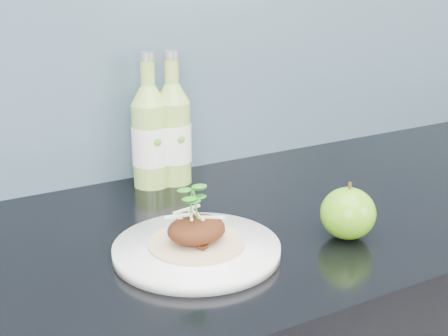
{
  "coord_description": "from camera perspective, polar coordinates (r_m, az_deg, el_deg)",
  "views": [
    {
      "loc": [
        -0.49,
        0.9,
        1.3
      ],
      "look_at": [
        -0.04,
        1.68,
        1.0
      ],
      "focal_mm": 50.0,
      "sensor_mm": 36.0,
      "label": 1
    }
  ],
  "objects": [
    {
      "name": "cider_bottle_right",
      "position": [
        1.16,
        -4.68,
        3.13
      ],
      "size": [
        0.07,
        0.07,
        0.25
      ],
      "rotation": [
        0.0,
        0.0,
        -0.02
      ],
      "color": "#90B84C",
      "rests_on": "kitchen_counter"
    },
    {
      "name": "pork_taco",
      "position": [
        0.88,
        -2.55,
        -5.37
      ],
      "size": [
        0.14,
        0.14,
        0.09
      ],
      "color": "tan",
      "rests_on": "dinner_plate"
    },
    {
      "name": "dinner_plate",
      "position": [
        0.9,
        -2.52,
        -7.46
      ],
      "size": [
        0.27,
        0.27,
        0.02
      ],
      "color": "white",
      "rests_on": "kitchen_counter"
    },
    {
      "name": "green_apple",
      "position": [
        0.95,
        11.27,
        -4.09
      ],
      "size": [
        0.1,
        0.1,
        0.09
      ],
      "rotation": [
        0.0,
        0.0,
        0.27
      ],
      "color": "#408A0F",
      "rests_on": "kitchen_counter"
    },
    {
      "name": "cider_bottle_left",
      "position": [
        1.15,
        -6.79,
        2.87
      ],
      "size": [
        0.08,
        0.08,
        0.25
      ],
      "rotation": [
        0.0,
        0.0,
        -0.27
      ],
      "color": "#90BE4F",
      "rests_on": "kitchen_counter"
    }
  ]
}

